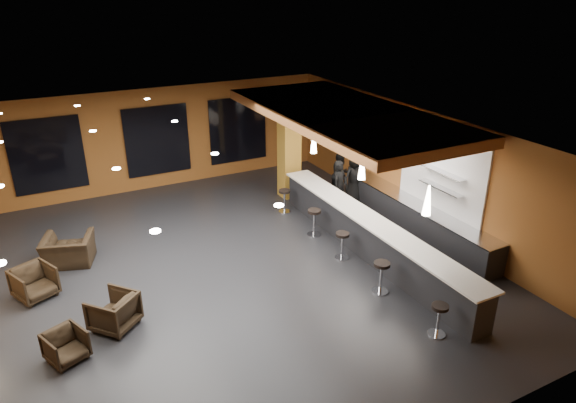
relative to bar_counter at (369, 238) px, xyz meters
name	(u,v)px	position (x,y,z in m)	size (l,w,h in m)	color
floor	(228,271)	(-3.65, 1.00, -0.55)	(12.00, 13.00, 0.10)	black
ceiling	(220,135)	(-3.65, 1.00, 3.05)	(12.00, 13.00, 0.10)	black
wall_back	(156,138)	(-3.65, 7.55, 1.25)	(12.00, 0.10, 3.50)	brown
wall_front	(394,379)	(-3.65, -5.55, 1.25)	(12.00, 0.10, 3.50)	brown
wall_right	(419,168)	(2.40, 1.00, 1.25)	(0.10, 13.00, 3.50)	brown
wood_soffit	(343,114)	(0.35, 2.00, 2.86)	(3.60, 8.00, 0.28)	#A15F2F
window_left	(47,155)	(-7.15, 7.44, 1.20)	(2.20, 0.06, 2.40)	black
window_center	(157,141)	(-3.65, 7.44, 1.20)	(2.20, 0.06, 2.40)	black
window_right	(238,130)	(-0.65, 7.44, 1.20)	(2.20, 0.06, 2.40)	black
tile_backsplash	(442,171)	(2.31, 0.00, 1.50)	(0.06, 3.20, 2.40)	white
bar_counter	(369,238)	(0.00, 0.00, 0.00)	(0.60, 8.00, 1.00)	black
bar_top	(370,220)	(0.00, 0.00, 0.52)	(0.78, 8.10, 0.05)	white
prep_counter	(415,218)	(2.00, 0.50, -0.07)	(0.70, 6.00, 0.86)	black
prep_top	(417,204)	(2.00, 0.50, 0.39)	(0.72, 6.00, 0.03)	silver
wall_shelf_lower	(441,188)	(2.17, -0.20, 1.10)	(0.30, 1.50, 0.03)	silver
wall_shelf_upper	(443,172)	(2.17, -0.20, 1.55)	(0.30, 1.50, 0.03)	silver
column	(289,147)	(0.00, 4.60, 1.25)	(0.60, 0.60, 3.50)	#A07123
pendant_0	(428,200)	(0.00, -2.00, 1.85)	(0.20, 0.20, 0.70)	white
pendant_1	(362,166)	(0.00, 0.50, 1.85)	(0.20, 0.20, 0.70)	white
pendant_2	(314,142)	(0.00, 3.00, 1.85)	(0.20, 0.20, 0.70)	white
staff_a	(340,186)	(0.83, 2.75, 0.34)	(0.61, 0.40, 1.68)	black
staff_b	(341,175)	(1.46, 3.66, 0.30)	(0.78, 0.61, 1.60)	black
staff_c	(355,178)	(1.60, 3.05, 0.38)	(0.86, 0.56, 1.75)	black
armchair_a	(66,346)	(-7.64, -0.73, -0.18)	(0.68, 0.70, 0.64)	black
armchair_b	(114,311)	(-6.63, -0.11, -0.11)	(0.84, 0.87, 0.79)	black
armchair_c	(34,283)	(-8.05, 1.90, -0.12)	(0.82, 0.84, 0.77)	black
armchair_d	(69,250)	(-7.17, 3.17, -0.11)	(1.19, 1.04, 0.78)	black
bar_stool_0	(439,316)	(-0.73, -3.46, -0.03)	(0.37, 0.37, 0.73)	silver
bar_stool_1	(381,273)	(-0.81, -1.62, 0.01)	(0.40, 0.40, 0.79)	silver
bar_stool_2	(342,242)	(-0.74, 0.15, -0.03)	(0.37, 0.37, 0.74)	silver
bar_stool_3	(314,219)	(-0.73, 1.65, 0.01)	(0.40, 0.40, 0.80)	silver
bar_stool_4	(284,198)	(-0.75, 3.47, -0.02)	(0.38, 0.38, 0.75)	silver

